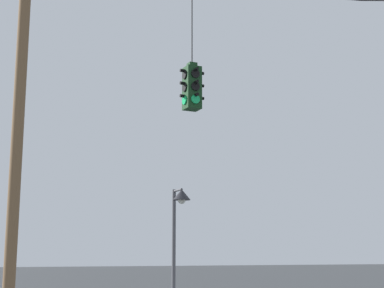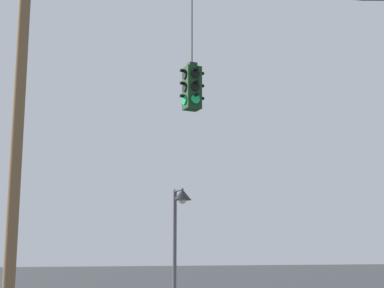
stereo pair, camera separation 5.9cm
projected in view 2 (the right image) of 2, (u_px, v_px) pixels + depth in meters
The scene contains 3 objects.
utility_pole_left at pixel (18, 117), 11.42m from camera, with size 0.23×0.23×9.46m.
traffic_light_near_left_pole at pixel (192, 87), 13.13m from camera, with size 0.58×0.58×3.31m.
street_lamp at pixel (180, 216), 18.17m from camera, with size 0.55×0.94×4.13m.
Camera 2 is at (-6.63, -11.54, 2.07)m, focal length 55.00 mm.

